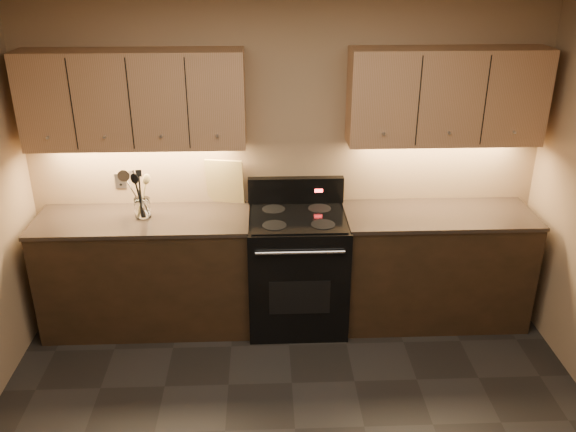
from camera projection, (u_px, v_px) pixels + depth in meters
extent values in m
plane|color=silver|center=(304.00, 5.00, 2.41)|extent=(4.00, 4.00, 0.00)
cube|color=#997A5A|center=(285.00, 157.00, 4.77)|extent=(4.00, 0.04, 2.60)
cube|color=black|center=(148.00, 273.00, 4.80)|extent=(1.60, 0.60, 0.90)
cube|color=#3E3127|center=(142.00, 220.00, 4.61)|extent=(1.62, 0.62, 0.03)
cube|color=black|center=(434.00, 268.00, 4.89)|extent=(1.44, 0.60, 0.90)
cube|color=#3E3127|center=(440.00, 215.00, 4.70)|extent=(1.46, 0.62, 0.03)
cube|color=black|center=(297.00, 271.00, 4.82)|extent=(0.76, 0.65, 0.92)
cube|color=black|center=(298.00, 217.00, 4.63)|extent=(0.70, 0.60, 0.01)
cube|color=black|center=(296.00, 191.00, 4.84)|extent=(0.76, 0.07, 0.22)
cube|color=red|center=(319.00, 191.00, 4.81)|extent=(0.06, 0.00, 0.03)
cylinder|color=silver|center=(300.00, 253.00, 4.37)|extent=(0.65, 0.02, 0.02)
cube|color=black|center=(300.00, 298.00, 4.54)|extent=(0.46, 0.00, 0.28)
cylinder|color=black|center=(274.00, 225.00, 4.48)|extent=(0.18, 0.18, 0.00)
cylinder|color=black|center=(323.00, 224.00, 4.49)|extent=(0.18, 0.18, 0.00)
cylinder|color=black|center=(274.00, 209.00, 4.75)|extent=(0.18, 0.18, 0.00)
cylinder|color=black|center=(320.00, 208.00, 4.77)|extent=(0.18, 0.18, 0.00)
cube|color=#A97A54|center=(134.00, 99.00, 4.39)|extent=(1.60, 0.30, 0.70)
cube|color=#A97A54|center=(446.00, 96.00, 4.47)|extent=(1.44, 0.30, 0.70)
cube|color=#B2B5BA|center=(121.00, 181.00, 4.79)|extent=(0.08, 0.01, 0.12)
cylinder|color=white|center=(142.00, 208.00, 4.60)|extent=(0.14, 0.14, 0.15)
cylinder|color=white|center=(143.00, 216.00, 4.62)|extent=(0.12, 0.12, 0.02)
cube|color=tan|center=(225.00, 182.00, 4.79)|extent=(0.30, 0.12, 0.37)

